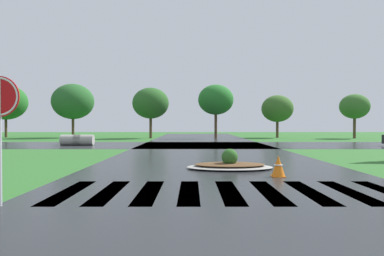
{
  "coord_description": "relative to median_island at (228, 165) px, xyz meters",
  "views": [
    {
      "loc": [
        -0.84,
        -2.64,
        1.54
      ],
      "look_at": [
        -0.78,
        10.3,
        1.37
      ],
      "focal_mm": 32.85,
      "sensor_mm": 36.0,
      "label": 1
    }
  ],
  "objects": [
    {
      "name": "drainage_pipe_stack",
      "position": [
        -9.35,
        12.75,
        0.24
      ],
      "size": [
        2.27,
        0.8,
        0.76
      ],
      "color": "#9E9B93",
      "rests_on": "ground"
    },
    {
      "name": "crosswalk_stripes",
      "position": [
        -0.44,
        -4.03,
        -0.14
      ],
      "size": [
        7.65,
        2.86,
        0.01
      ],
      "color": "white",
      "rests_on": "ground"
    },
    {
      "name": "asphalt_cross_road",
      "position": [
        -0.44,
        13.12,
        -0.14
      ],
      "size": [
        90.0,
        8.14,
        0.01
      ],
      "primitive_type": "cube",
      "color": "#232628",
      "rests_on": "ground"
    },
    {
      "name": "traffic_cone",
      "position": [
        1.21,
        -1.79,
        0.16
      ],
      "size": [
        0.4,
        0.4,
        0.62
      ],
      "color": "orange",
      "rests_on": "ground"
    },
    {
      "name": "median_island",
      "position": [
        0.0,
        0.0,
        0.0
      ],
      "size": [
        2.92,
        1.73,
        0.68
      ],
      "color": "#9E9B93",
      "rests_on": "ground"
    },
    {
      "name": "background_treeline",
      "position": [
        -8.14,
        25.63,
        3.6
      ],
      "size": [
        41.12,
        6.83,
        5.84
      ],
      "color": "#4C3823",
      "rests_on": "ground"
    },
    {
      "name": "asphalt_roadway",
      "position": [
        -0.44,
        0.74,
        -0.14
      ],
      "size": [
        9.05,
        80.0,
        0.01
      ],
      "primitive_type": "cube",
      "color": "#232628",
      "rests_on": "ground"
    }
  ]
}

